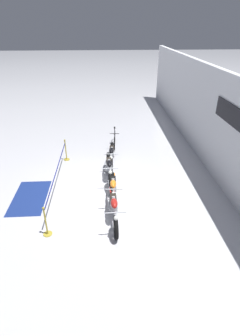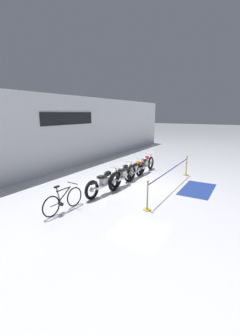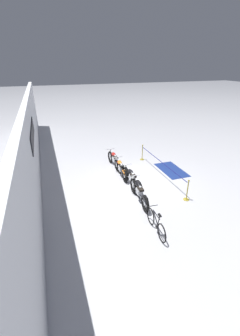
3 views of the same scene
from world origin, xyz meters
name	(u,v)px [view 3 (image 3 of 3)]	position (x,y,z in m)	size (l,w,h in m)	color
ground_plane	(137,180)	(0.00, 0.00, 0.00)	(120.00, 120.00, 0.00)	silver
back_wall	(32,156)	(0.00, 5.12, 2.10)	(28.00, 0.29, 4.20)	white
motorcycle_black_0	(139,192)	(-1.92, 0.73, 0.47)	(2.36, 0.62, 0.96)	black
motorcycle_black_1	(132,179)	(-0.66, 0.58, 0.48)	(2.46, 0.62, 0.98)	black
motorcycle_orange_2	(121,169)	(0.76, 0.69, 0.46)	(2.12, 0.62, 0.91)	black
motorcycle_red_3	(115,160)	(1.96, 0.66, 0.47)	(2.41, 0.62, 0.95)	black
bicycle	(156,224)	(-4.06, 0.95, 0.38)	(1.71, 0.48, 0.95)	black
stanchion_far_left	(171,174)	(-1.11, -1.43, 0.65)	(5.13, 0.28, 1.05)	gold
stanchion_mid_left	(142,155)	(2.54, -1.43, 0.36)	(0.28, 0.28, 1.05)	gold
floor_banner	(171,170)	(0.50, -2.45, 0.00)	(2.27, 1.24, 0.01)	navy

